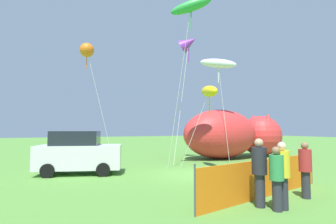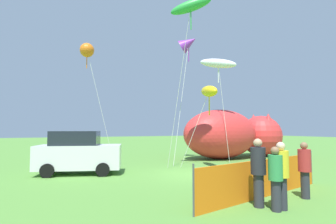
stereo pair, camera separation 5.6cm
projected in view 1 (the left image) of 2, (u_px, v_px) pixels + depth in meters
ground_plane at (196, 175)px, 12.32m from camera, size 120.00×120.00×0.00m
parked_car at (79, 153)px, 12.50m from camera, size 4.18×2.71×2.04m
folding_chair at (279, 163)px, 12.31m from camera, size 0.56×0.56×0.94m
inflatable_cat at (232, 136)px, 19.41m from camera, size 8.63×3.79×3.53m
safety_fence at (267, 178)px, 8.38m from camera, size 6.20×1.45×1.29m
spectator_in_blue_shirt at (305, 167)px, 8.16m from camera, size 0.38×0.38×1.74m
spectator_in_red_shirt at (259, 169)px, 7.27m from camera, size 0.41×0.41×1.88m
spectator_in_white_shirt at (282, 172)px, 7.04m from camera, size 0.39×0.39×1.80m
spectator_in_black_shirt at (277, 176)px, 6.90m from camera, size 0.37×0.37×1.68m
kite_green_fish at (191, 7)px, 14.12m from camera, size 2.35×2.18×9.44m
kite_white_ghost at (218, 64)px, 17.37m from camera, size 2.30×1.99×6.95m
kite_orange_flower at (87, 50)px, 18.45m from camera, size 2.23×1.57×8.20m
kite_purple_delta at (189, 43)px, 17.92m from camera, size 2.88×2.54×8.73m
kite_yellow_hero at (209, 91)px, 14.06m from camera, size 1.61×2.40×4.66m
horizon_tree_east at (221, 121)px, 51.20m from camera, size 2.44×2.44×5.83m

